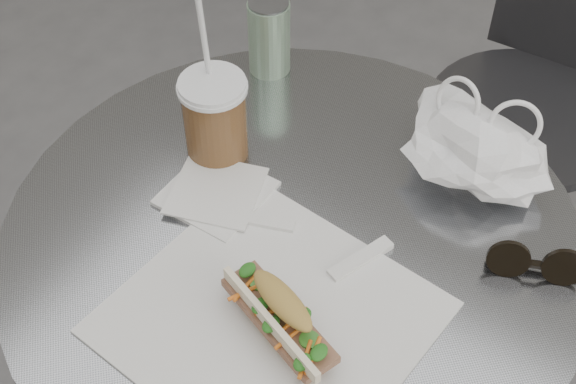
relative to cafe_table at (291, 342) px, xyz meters
The scene contains 9 objects.
cafe_table is the anchor object (origin of this frame).
chair_far 0.75m from the cafe_table, 81.73° to the left, with size 0.40×0.41×0.75m.
sandwich_paper 0.31m from the cafe_table, 67.74° to the right, with size 0.34×0.32×0.00m, color white.
banh_mi 0.35m from the cafe_table, 61.67° to the right, with size 0.22×0.14×0.07m.
iced_coffee 0.38m from the cafe_table, 159.39° to the left, with size 0.09×0.09×0.27m.
sunglasses 0.42m from the cafe_table, 20.43° to the left, with size 0.12×0.07×0.05m.
plastic_bag 0.42m from the cafe_table, 55.85° to the left, with size 0.20×0.15×0.10m, color white, non-canonical shape.
napkin_stack 0.30m from the cafe_table, behind, with size 0.15×0.15×0.01m.
drink_can 0.47m from the cafe_table, 129.46° to the left, with size 0.06×0.06×0.12m.
Camera 1 is at (0.36, -0.35, 1.55)m, focal length 50.00 mm.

